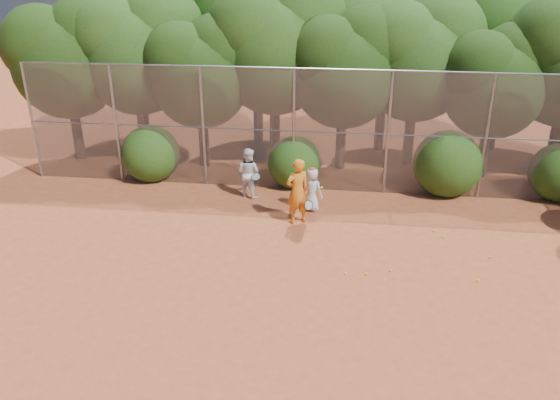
# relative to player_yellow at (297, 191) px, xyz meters

# --- Properties ---
(ground) EXTENTS (80.00, 80.00, 0.00)m
(ground) POSITION_rel_player_yellow_xyz_m (0.62, -3.44, -0.98)
(ground) COLOR #9C4423
(ground) RESTS_ON ground
(fence_back) EXTENTS (20.05, 0.09, 4.03)m
(fence_back) POSITION_rel_player_yellow_xyz_m (0.50, 2.56, 1.07)
(fence_back) COLOR gray
(fence_back) RESTS_ON ground
(tree_0) EXTENTS (4.38, 3.81, 6.00)m
(tree_0) POSITION_rel_player_yellow_xyz_m (-8.83, 4.60, 2.95)
(tree_0) COLOR black
(tree_0) RESTS_ON ground
(tree_1) EXTENTS (4.64, 4.03, 6.35)m
(tree_1) POSITION_rel_player_yellow_xyz_m (-6.32, 5.10, 3.18)
(tree_1) COLOR black
(tree_1) RESTS_ON ground
(tree_2) EXTENTS (3.99, 3.47, 5.47)m
(tree_2) POSITION_rel_player_yellow_xyz_m (-3.83, 4.40, 2.60)
(tree_2) COLOR black
(tree_2) RESTS_ON ground
(tree_3) EXTENTS (4.89, 4.26, 6.70)m
(tree_3) POSITION_rel_player_yellow_xyz_m (-1.32, 5.41, 3.41)
(tree_3) COLOR black
(tree_3) RESTS_ON ground
(tree_4) EXTENTS (4.19, 3.64, 5.73)m
(tree_4) POSITION_rel_player_yellow_xyz_m (1.17, 4.80, 2.78)
(tree_4) COLOR black
(tree_4) RESTS_ON ground
(tree_5) EXTENTS (4.51, 3.92, 6.17)m
(tree_5) POSITION_rel_player_yellow_xyz_m (3.68, 5.60, 3.07)
(tree_5) COLOR black
(tree_5) RESTS_ON ground
(tree_6) EXTENTS (3.86, 3.36, 5.29)m
(tree_6) POSITION_rel_player_yellow_xyz_m (6.17, 4.60, 2.49)
(tree_6) COLOR black
(tree_6) RESTS_ON ground
(tree_9) EXTENTS (4.83, 4.20, 6.62)m
(tree_9) POSITION_rel_player_yellow_xyz_m (-7.32, 7.41, 3.36)
(tree_9) COLOR black
(tree_9) RESTS_ON ground
(tree_10) EXTENTS (5.15, 4.48, 7.06)m
(tree_10) POSITION_rel_player_yellow_xyz_m (-2.32, 7.61, 3.65)
(tree_10) COLOR black
(tree_10) RESTS_ON ground
(tree_11) EXTENTS (4.64, 4.03, 6.35)m
(tree_11) POSITION_rel_player_yellow_xyz_m (2.68, 7.20, 3.18)
(tree_11) COLOR black
(tree_11) RESTS_ON ground
(tree_12) EXTENTS (5.02, 4.37, 6.88)m
(tree_12) POSITION_rel_player_yellow_xyz_m (7.18, 7.81, 3.53)
(tree_12) COLOR black
(tree_12) RESTS_ON ground
(bush_0) EXTENTS (2.00, 2.00, 2.00)m
(bush_0) POSITION_rel_player_yellow_xyz_m (-5.38, 2.86, 0.02)
(bush_0) COLOR #1E3F0F
(bush_0) RESTS_ON ground
(bush_1) EXTENTS (1.80, 1.80, 1.80)m
(bush_1) POSITION_rel_player_yellow_xyz_m (-0.38, 2.86, -0.08)
(bush_1) COLOR #1E3F0F
(bush_1) RESTS_ON ground
(bush_2) EXTENTS (2.20, 2.20, 2.20)m
(bush_2) POSITION_rel_player_yellow_xyz_m (4.62, 2.86, 0.12)
(bush_2) COLOR #1E3F0F
(bush_2) RESTS_ON ground
(bush_3) EXTENTS (1.90, 1.90, 1.90)m
(bush_3) POSITION_rel_player_yellow_xyz_m (8.12, 2.86, -0.03)
(bush_3) COLOR #1E3F0F
(bush_3) RESTS_ON ground
(player_yellow) EXTENTS (0.94, 0.78, 1.96)m
(player_yellow) POSITION_rel_player_yellow_xyz_m (0.00, 0.00, 0.00)
(player_yellow) COLOR orange
(player_yellow) RESTS_ON ground
(player_teen) EXTENTS (0.79, 0.68, 1.40)m
(player_teen) POSITION_rel_player_yellow_xyz_m (0.36, 0.89, -0.29)
(player_teen) COLOR silver
(player_teen) RESTS_ON ground
(player_white) EXTENTS (0.96, 0.89, 1.62)m
(player_white) POSITION_rel_player_yellow_xyz_m (-1.75, 1.73, -0.17)
(player_white) COLOR white
(player_white) RESTS_ON ground
(ball_0) EXTENTS (0.07, 0.07, 0.07)m
(ball_0) POSITION_rel_player_yellow_xyz_m (2.57, -2.47, -0.95)
(ball_0) COLOR yellow
(ball_0) RESTS_ON ground
(ball_1) EXTENTS (0.07, 0.07, 0.07)m
(ball_1) POSITION_rel_player_yellow_xyz_m (4.13, -0.47, -0.95)
(ball_1) COLOR yellow
(ball_1) RESTS_ON ground
(ball_2) EXTENTS (0.07, 0.07, 0.07)m
(ball_2) POSITION_rel_player_yellow_xyz_m (1.97, -2.71, -0.95)
(ball_2) COLOR yellow
(ball_2) RESTS_ON ground
(ball_3) EXTENTS (0.07, 0.07, 0.07)m
(ball_3) POSITION_rel_player_yellow_xyz_m (5.16, -1.49, -0.95)
(ball_3) COLOR yellow
(ball_3) RESTS_ON ground
(ball_4) EXTENTS (0.07, 0.07, 0.07)m
(ball_4) POSITION_rel_player_yellow_xyz_m (1.47, -2.75, -0.95)
(ball_4) COLOR yellow
(ball_4) RESTS_ON ground
(ball_5) EXTENTS (0.07, 0.07, 0.07)m
(ball_5) POSITION_rel_player_yellow_xyz_m (3.94, -0.15, -0.95)
(ball_5) COLOR yellow
(ball_5) RESTS_ON ground
(ball_6) EXTENTS (0.07, 0.07, 0.07)m
(ball_6) POSITION_rel_player_yellow_xyz_m (4.63, -2.68, -0.95)
(ball_6) COLOR yellow
(ball_6) RESTS_ON ground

